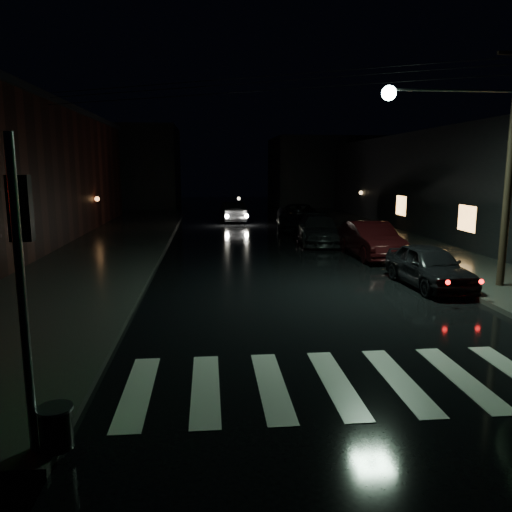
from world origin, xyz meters
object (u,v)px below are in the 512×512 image
object	(u,v)px
parked_car_a	(429,266)
oncoming_car	(232,212)
parked_car_c	(318,229)
parked_car_b	(371,240)
parked_car_d	(299,217)

from	to	relation	value
parked_car_a	oncoming_car	distance (m)	21.62
parked_car_c	oncoming_car	size ratio (longest dim) A/B	1.14
parked_car_b	parked_car_c	bearing A→B (deg)	106.09
parked_car_c	oncoming_car	bearing A→B (deg)	114.61
parked_car_b	parked_car_c	size ratio (longest dim) A/B	0.94
parked_car_d	oncoming_car	distance (m)	6.67
parked_car_b	oncoming_car	xyz separation A→B (m)	(-5.36, 15.33, -0.05)
parked_car_c	parked_car_d	size ratio (longest dim) A/B	0.87
parked_car_a	parked_car_b	world-z (taller)	parked_car_b
parked_car_c	parked_car_d	world-z (taller)	parked_car_d
parked_car_d	parked_car_c	bearing A→B (deg)	-83.13
parked_car_d	parked_car_b	bearing A→B (deg)	-75.11
parked_car_a	oncoming_car	size ratio (longest dim) A/B	0.93
parked_car_d	oncoming_car	size ratio (longest dim) A/B	1.31
parked_car_a	parked_car_d	xyz separation A→B (m)	(-1.55, 15.53, 0.11)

